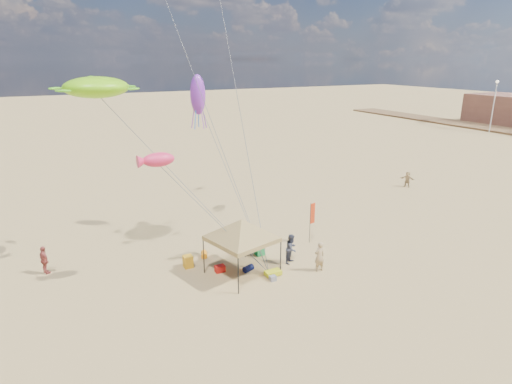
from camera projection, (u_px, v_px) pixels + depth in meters
ground at (281, 276)px, 23.46m from camera, size 280.00×280.00×0.00m
canopy_tent at (242, 221)px, 22.75m from camera, size 5.87×5.87×3.73m
feather_flag at (312, 216)px, 27.25m from camera, size 0.41×0.10×2.71m
cooler_red at (220, 269)px, 23.84m from camera, size 0.54×0.38×0.38m
cooler_blue at (265, 241)px, 27.50m from camera, size 0.54×0.38×0.38m
bag_navy at (248, 268)px, 23.89m from camera, size 0.69×0.54×0.36m
bag_orange at (204, 254)px, 25.60m from camera, size 0.54×0.69×0.36m
chair_green at (259, 249)px, 25.88m from camera, size 0.50×0.50×0.70m
chair_yellow at (188, 262)px, 24.33m from camera, size 0.50×0.50×0.70m
crate_grey at (273, 278)px, 22.89m from camera, size 0.34×0.30×0.28m
beach_cart at (273, 273)px, 23.36m from camera, size 0.90×0.50×0.24m
person_near_a at (319, 256)px, 23.75m from camera, size 0.65×0.44×1.76m
person_near_b at (292, 249)px, 24.74m from camera, size 1.08×1.03×1.76m
person_near_c at (253, 241)px, 25.81m from camera, size 1.12×0.67×1.70m
person_far_a at (44, 260)px, 23.46m from camera, size 0.71×1.04×1.63m
person_far_c at (407, 179)px, 39.60m from camera, size 1.05×1.41×1.48m
lamp_north at (495, 98)px, 68.07m from camera, size 0.50×0.50×8.25m
turtle_kite at (96, 87)px, 22.05m from camera, size 3.65×3.07×1.11m
fish_kite at (159, 160)px, 20.90m from camera, size 1.69×0.98×0.71m
squid_kite at (198, 95)px, 27.40m from camera, size 1.22×1.22×2.56m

